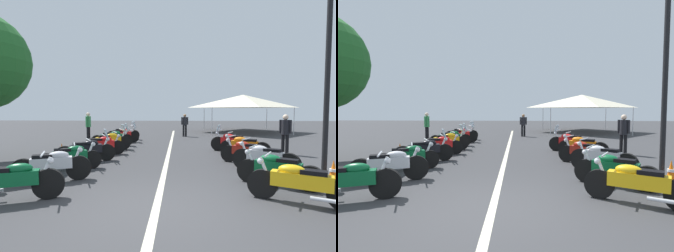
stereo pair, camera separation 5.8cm
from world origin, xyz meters
TOP-DOWN VIEW (x-y plane):
  - ground_plane at (0.00, 0.00)m, footprint 80.00×80.00m
  - lane_centre_stripe at (6.52, 0.00)m, footprint 24.65×0.16m
  - motorcycle_left_row_0 at (0.27, 3.05)m, footprint 0.99×2.04m
  - motorcycle_left_row_1 at (1.85, 2.94)m, footprint 0.98×1.93m
  - motorcycle_left_row_2 at (3.16, 2.99)m, footprint 1.11×1.78m
  - motorcycle_left_row_3 at (4.52, 2.94)m, footprint 1.07×1.99m
  - motorcycle_left_row_4 at (5.97, 2.81)m, footprint 1.03×1.87m
  - motorcycle_left_row_5 at (7.14, 2.81)m, footprint 1.33×1.89m
  - motorcycle_left_row_6 at (8.55, 2.99)m, footprint 1.10×2.04m
  - motorcycle_left_row_7 at (10.06, 2.84)m, footprint 1.04×1.95m
  - motorcycle_left_row_8 at (11.43, 3.02)m, footprint 1.06×1.96m
  - motorcycle_right_row_0 at (0.41, -2.93)m, footprint 1.19×1.95m
  - motorcycle_right_row_1 at (1.66, -2.92)m, footprint 1.24×1.83m
  - motorcycle_right_row_2 at (3.17, -3.09)m, footprint 1.38×1.75m
  - motorcycle_right_row_3 at (4.37, -2.86)m, footprint 1.28×1.71m
  - motorcycle_right_row_4 at (5.77, -3.11)m, footprint 1.10×1.88m
  - motorcycle_right_row_5 at (7.10, -2.88)m, footprint 1.05×1.88m
  - street_lamp_twin_globe at (2.42, -4.49)m, footprint 0.32×1.22m
  - traffic_cone_0 at (5.20, 4.19)m, footprint 0.36×0.36m
  - traffic_cone_1 at (2.06, -4.54)m, footprint 0.36×0.36m
  - bystander_0 at (10.97, 5.12)m, footprint 0.53×0.32m
  - bystander_1 at (6.51, -5.04)m, footprint 0.40×0.41m
  - bystander_3 at (13.89, -0.88)m, footprint 0.32×0.51m
  - event_tent at (17.93, -5.98)m, footprint 6.74×6.74m

SIDE VIEW (x-z plane):
  - ground_plane at x=0.00m, z-range 0.00..0.00m
  - lane_centre_stripe at x=6.52m, z-range 0.00..0.01m
  - traffic_cone_0 at x=5.20m, z-range -0.02..0.60m
  - traffic_cone_1 at x=2.06m, z-range -0.02..0.60m
  - motorcycle_left_row_2 at x=3.16m, z-range -0.05..0.94m
  - motorcycle_left_row_4 at x=5.97m, z-range -0.05..0.94m
  - motorcycle_right_row_1 at x=1.66m, z-range -0.04..0.95m
  - motorcycle_right_row_3 at x=4.37m, z-range -0.04..0.95m
  - motorcycle_right_row_0 at x=0.41m, z-range -0.04..0.96m
  - motorcycle_left_row_8 at x=11.43m, z-range -0.14..1.06m
  - motorcycle_right_row_4 at x=5.77m, z-range -0.04..0.97m
  - motorcycle_left_row_0 at x=0.27m, z-range -0.04..0.97m
  - motorcycle_left_row_1 at x=1.85m, z-range -0.04..0.97m
  - motorcycle_left_row_3 at x=4.52m, z-range -0.14..1.07m
  - motorcycle_right_row_2 at x=3.17m, z-range -0.04..0.98m
  - motorcycle_left_row_6 at x=8.55m, z-range -0.14..1.07m
  - motorcycle_left_row_7 at x=10.06m, z-range -0.14..1.08m
  - motorcycle_right_row_5 at x=7.10m, z-range -0.14..1.09m
  - motorcycle_left_row_5 at x=7.14m, z-range -0.14..1.09m
  - bystander_3 at x=13.89m, z-range 0.13..1.74m
  - bystander_1 at x=6.51m, z-range 0.15..1.88m
  - bystander_0 at x=10.97m, z-range 0.16..1.91m
  - event_tent at x=17.93m, z-range 1.05..4.25m
  - street_lamp_twin_globe at x=2.42m, z-range 0.94..6.32m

